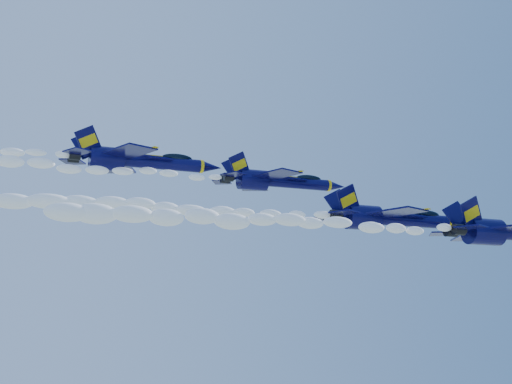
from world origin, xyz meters
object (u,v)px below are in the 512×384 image
object	(u,v)px
jet_fourth	(138,160)
jet_third	(277,181)
jet_second	(390,218)
jet_lead	(512,232)

from	to	relation	value
jet_fourth	jet_third	bearing A→B (deg)	-12.62
jet_second	jet_third	bearing A→B (deg)	128.95
jet_lead	jet_second	xyz separation A→B (m)	(-9.07, 7.92, 2.12)
jet_second	jet_fourth	size ratio (longest dim) A/B	0.95
jet_lead	jet_fourth	world-z (taller)	jet_fourth
jet_second	jet_fourth	xyz separation A→B (m)	(-24.40, 14.14, 7.46)
jet_second	jet_lead	bearing A→B (deg)	-41.12
jet_second	jet_third	world-z (taller)	jet_third
jet_fourth	jet_second	bearing A→B (deg)	-30.09
jet_lead	jet_fourth	distance (m)	41.22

